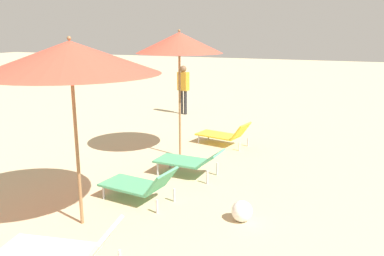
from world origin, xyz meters
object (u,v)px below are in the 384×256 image
lounger_second_shoreside (140,184)px  beach_ball (242,211)px  lounger_farthest_shoreside (224,134)px  person_walking_mid (183,85)px  lounger_farthest_inland (190,160)px  umbrella_second (70,57)px  umbrella_farthest (179,43)px  lounger_second_inland (60,252)px

lounger_second_shoreside → beach_ball: bearing=-174.9°
lounger_farthest_shoreside → lounger_second_shoreside: bearing=97.5°
person_walking_mid → lounger_farthest_inland: bearing=35.5°
umbrella_second → beach_ball: bearing=25.0°
umbrella_farthest → lounger_farthest_shoreside: bearing=62.6°
umbrella_second → lounger_second_inland: (0.67, -1.21, -2.13)m
umbrella_second → lounger_farthest_inland: bearing=74.8°
lounger_second_inland → lounger_farthest_inland: (0.01, 3.70, -0.03)m
umbrella_farthest → lounger_farthest_shoreside: umbrella_farthest is taller
lounger_second_shoreside → lounger_second_inland: (0.28, -2.26, 0.04)m
umbrella_second → umbrella_farthest: bearing=90.7°
lounger_second_shoreside → lounger_farthest_inland: size_ratio=0.99×
lounger_farthest_inland → beach_ball: 2.12m
lounger_second_shoreside → lounger_farthest_inland: lounger_second_shoreside is taller
lounger_second_inland → person_walking_mid: person_walking_mid is taller
lounger_second_inland → beach_ball: (1.52, 2.23, -0.18)m
umbrella_second → lounger_second_shoreside: (0.39, 1.06, -2.17)m
umbrella_farthest → lounger_farthest_inland: size_ratio=2.12×
beach_ball → lounger_second_shoreside: bearing=179.0°
umbrella_second → person_walking_mid: (-1.94, 7.94, -1.45)m
lounger_farthest_shoreside → lounger_farthest_inland: bearing=102.4°
person_walking_mid → lounger_second_inland: bearing=25.7°
lounger_second_inland → lounger_farthest_inland: lounger_second_inland is taller
lounger_second_shoreside → lounger_farthest_inland: (0.28, 1.44, 0.02)m
umbrella_farthest → beach_ball: bearing=-49.0°
lounger_second_shoreside → lounger_farthest_inland: bearing=-95.0°
lounger_second_inland → lounger_farthest_shoreside: bearing=-100.8°
lounger_second_shoreside → lounger_second_inland: 2.28m
lounger_second_shoreside → lounger_farthest_shoreside: lounger_farthest_shoreside is taller
lounger_second_inland → lounger_farthest_inland: 3.70m
lounger_second_inland → lounger_farthest_inland: size_ratio=1.15×
lounger_second_shoreside → beach_ball: size_ratio=4.11×
umbrella_farthest → beach_ball: size_ratio=8.78×
umbrella_second → beach_ball: (2.19, 1.02, -2.31)m
lounger_second_inland → person_walking_mid: bearing=-85.4°
lounger_farthest_inland → lounger_farthest_shoreside: bearing=-86.7°
lounger_farthest_shoreside → lounger_farthest_inland: (0.07, -2.35, 0.03)m
lounger_second_shoreside → lounger_farthest_shoreside: 3.80m
umbrella_farthest → lounger_second_inland: bearing=-81.5°
umbrella_second → beach_ball: 3.34m
person_walking_mid → lounger_second_shoreside: bearing=28.5°
lounger_farthest_inland → lounger_second_inland: bearing=91.6°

